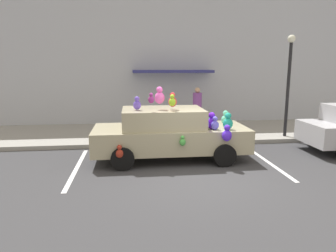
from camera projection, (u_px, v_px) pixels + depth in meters
name	position (u px, v px, depth m)	size (l,w,h in m)	color
ground_plane	(200.00, 175.00, 8.07)	(60.00, 60.00, 0.00)	#38383A
sidewalk	(173.00, 132.00, 12.93)	(24.00, 4.00, 0.15)	gray
storefront_building	(167.00, 57.00, 14.43)	(24.00, 1.25, 6.40)	#B2B7C1
parking_stripe_front	(266.00, 161.00, 9.30)	(0.12, 3.60, 0.01)	silver
parking_stripe_rear	(77.00, 168.00, 8.66)	(0.12, 3.60, 0.01)	silver
plush_covered_car	(169.00, 133.00, 9.35)	(4.58, 2.17, 2.21)	tan
teddy_bear_on_sidewalk	(209.00, 130.00, 11.76)	(0.30, 0.25, 0.57)	beige
street_lamp_post	(289.00, 75.00, 11.49)	(0.28, 0.28, 3.75)	black
pedestrian_near_shopfront	(197.00, 109.00, 13.36)	(0.38, 0.38, 1.74)	#824497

